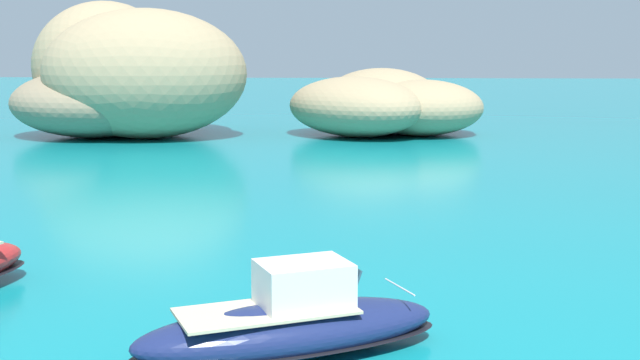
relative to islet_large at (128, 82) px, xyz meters
The scene contains 3 objects.
islet_large is the anchor object (origin of this frame).
islet_small 19.91m from the islet_large, ahead, with size 17.37×18.07×5.05m.
motorboat_navy 48.40m from the islet_large, 69.30° to the right, with size 6.92×4.70×1.98m.
Camera 1 is at (-0.47, -5.46, 6.27)m, focal length 46.20 mm.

